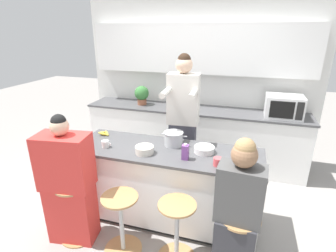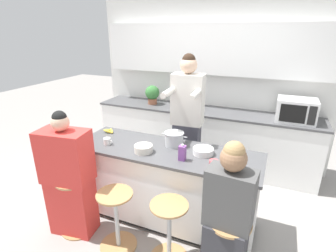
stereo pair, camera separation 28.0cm
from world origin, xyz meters
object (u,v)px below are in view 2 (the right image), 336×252
Objects in this scene: kitchen_island at (166,184)px; juice_carton at (182,153)px; cooking_pot at (174,139)px; microwave at (296,110)px; bar_stool_center_right at (169,231)px; banana_bunch at (109,131)px; coffee_cup_far at (107,141)px; person_wrapped_blanket at (69,179)px; potted_plant at (152,94)px; fruit_bowl at (203,151)px; bar_stool_rightmost at (227,250)px; person_cooking at (187,128)px; person_seated_near at (227,224)px; coffee_cup_near at (214,164)px; bar_stool_center_left at (117,219)px; bar_stool_leftmost at (76,204)px.

kitchen_island is 0.59m from juice_carton.
juice_carton is at bearing -54.78° from cooking_pot.
kitchen_island is at bearing -132.03° from microwave.
bar_stool_center_right is 1.46m from banana_bunch.
banana_bunch is at bearing 122.10° from coffee_cup_far.
microwave is at bearing 38.74° from coffee_cup_far.
person_wrapped_blanket reaches higher than potted_plant.
fruit_bowl is at bearing 19.13° from person_wrapped_blanket.
banana_bunch is at bearing 147.26° from bar_stool_center_right.
banana_bunch is 2.49m from microwave.
bar_stool_center_right is 1.00× the size of bar_stool_rightmost.
person_cooking is at bearing 105.80° from juice_carton.
person_wrapped_blanket reaches higher than coffee_cup_far.
coffee_cup_near is at bearing 124.14° from person_seated_near.
person_cooking is 5.95× the size of potted_plant.
bar_stool_center_left is at bearing -50.42° from coffee_cup_far.
coffee_cup_near reaches higher than bar_stool_rightmost.
bar_stool_leftmost and bar_stool_center_left have the same top height.
coffee_cup_near is at bearing -14.33° from banana_bunch.
kitchen_island is 0.77m from person_cooking.
banana_bunch is (-0.03, 0.74, 0.58)m from bar_stool_leftmost.
bar_stool_center_left is 0.93m from juice_carton.
bar_stool_center_left is at bearing -9.45° from person_wrapped_blanket.
bar_stool_leftmost is at bearing -152.98° from fruit_bowl.
person_wrapped_blanket is at bearing -130.34° from person_cooking.
juice_carton is (-0.03, 0.40, 0.63)m from bar_stool_center_right.
person_cooking is at bearing 124.25° from fruit_bowl.
bar_stool_leftmost is 1.31m from juice_carton.
bar_stool_center_right is at bearing -24.00° from coffee_cup_far.
coffee_cup_far is at bearing 129.58° from bar_stool_center_left.
potted_plant is (-0.91, 0.87, 0.17)m from person_cooking.
person_seated_near is (0.53, -0.04, 0.30)m from bar_stool_center_right.
bar_stool_leftmost is 3.77× the size of juice_carton.
coffee_cup_far is (-0.93, 0.42, 0.59)m from bar_stool_center_right.
person_wrapped_blanket is 1.50m from coffee_cup_near.
bar_stool_rightmost is 1.92m from banana_bunch.
banana_bunch is (-1.67, 0.74, 0.58)m from bar_stool_rightmost.
bar_stool_rightmost is 4.02× the size of banana_bunch.
bar_stool_rightmost is at bearing -16.15° from coffee_cup_far.
person_seated_near is 0.55m from coffee_cup_near.
bar_stool_center_right is 5.75× the size of coffee_cup_far.
cooking_pot is 1.43× the size of fruit_bowl.
person_cooking is at bearing 101.77° from bar_stool_center_right.
coffee_cup_far is (-1.23, 0.06, -0.00)m from coffee_cup_near.
fruit_bowl is at bearing 27.02° from bar_stool_leftmost.
person_cooking reaches higher than banana_bunch.
kitchen_island is 1.01m from person_seated_near.
person_cooking is 0.98m from banana_bunch.
bar_stool_center_right is 0.47× the size of person_seated_near.
microwave is at bearing 57.05° from fruit_bowl.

